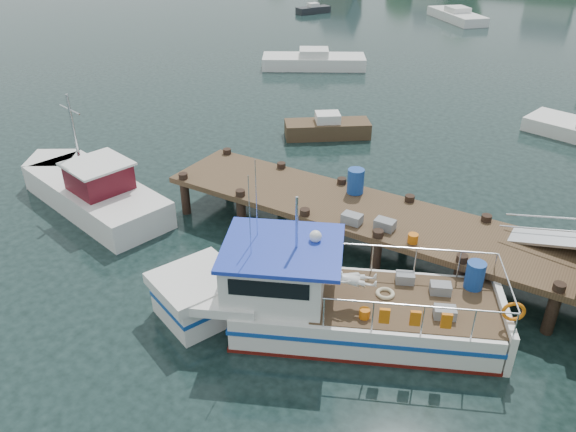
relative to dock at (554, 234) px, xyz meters
The scene contains 8 objects.
ground_plane 6.89m from the dock, behind, with size 160.00×160.00×0.00m, color black.
dock is the anchor object (origin of this frame).
lobster_boat 6.58m from the dock, 138.85° to the right, with size 9.26×5.92×4.65m.
work_boat 15.74m from the dock, behind, with size 8.02×3.87×4.20m.
moored_rowboat 13.88m from the dock, 144.05° to the left, with size 4.08×3.52×1.18m.
moored_a 25.87m from the dock, 133.60° to the left, with size 7.12×5.45×1.26m.
moored_d 42.71m from the dock, 109.83° to the left, with size 6.88×6.81×1.23m.
moored_e 45.90m from the dock, 127.28° to the left, with size 2.66×3.59×0.95m.
Camera 1 is at (7.08, -14.74, 10.18)m, focal length 35.00 mm.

